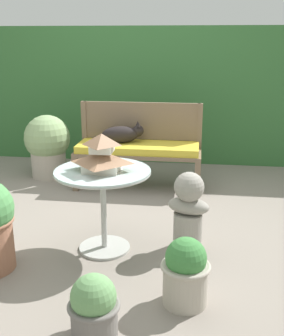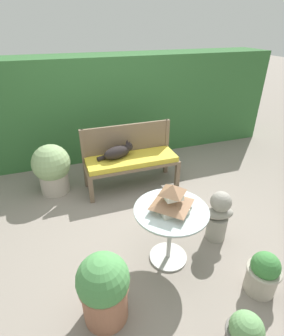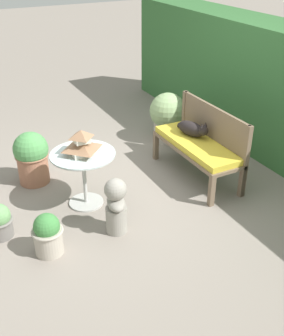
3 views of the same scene
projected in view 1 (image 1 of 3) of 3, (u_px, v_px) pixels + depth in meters
name	position (u px, v px, depth m)	size (l,w,h in m)	color
ground	(105.00, 220.00, 3.79)	(30.00, 30.00, 0.00)	gray
foliage_hedge_back	(140.00, 93.00, 5.71)	(6.40, 0.78, 1.71)	#336633
garden_bench	(138.00, 151.00, 4.52)	(1.35, 0.49, 0.48)	brown
bench_backrest	(141.00, 126.00, 4.67)	(1.35, 0.06, 0.90)	brown
cat	(122.00, 134.00, 4.54)	(0.54, 0.29, 0.23)	black
patio_table	(103.00, 188.00, 3.12)	(0.71, 0.71, 0.64)	#B7B7B2
pagoda_birdhouse	(102.00, 155.00, 3.05)	(0.34, 0.34, 0.27)	silver
garden_bust	(188.00, 210.00, 3.19)	(0.35, 0.26, 0.62)	gray
potted_plant_table_far	(185.00, 272.00, 2.54)	(0.31, 0.31, 0.44)	#ADA393
potted_plant_table_near	(48.00, 145.00, 4.89)	(0.53, 0.53, 0.73)	#ADA393
potted_plant_bench_left	(94.00, 307.00, 2.26)	(0.29, 0.29, 0.37)	slate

